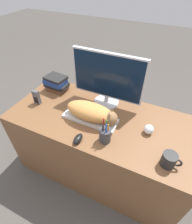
{
  "coord_description": "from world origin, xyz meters",
  "views": [
    {
      "loc": [
        0.4,
        -0.59,
        1.67
      ],
      "look_at": [
        -0.03,
        0.33,
        0.77
      ],
      "focal_mm": 28.0,
      "sensor_mm": 36.0,
      "label": 1
    }
  ],
  "objects_px": {
    "computer_mouse": "(78,139)",
    "pen_cup": "(105,135)",
    "keyboard": "(90,118)",
    "book_stack": "(56,83)",
    "monitor": "(107,78)",
    "coffee_mug": "(169,160)",
    "phone": "(37,97)",
    "cat": "(93,112)",
    "baseball": "(149,129)"
  },
  "relations": [
    {
      "from": "monitor",
      "to": "phone",
      "type": "height_order",
      "value": "monitor"
    },
    {
      "from": "book_stack",
      "to": "phone",
      "type": "bearing_deg",
      "value": -97.34
    },
    {
      "from": "computer_mouse",
      "to": "pen_cup",
      "type": "distance_m",
      "value": 0.19
    },
    {
      "from": "pen_cup",
      "to": "phone",
      "type": "distance_m",
      "value": 0.7
    },
    {
      "from": "coffee_mug",
      "to": "phone",
      "type": "bearing_deg",
      "value": 172.5
    },
    {
      "from": "monitor",
      "to": "pen_cup",
      "type": "xyz_separation_m",
      "value": [
        0.15,
        -0.39,
        -0.19
      ]
    },
    {
      "from": "cat",
      "to": "baseball",
      "type": "height_order",
      "value": "cat"
    },
    {
      "from": "baseball",
      "to": "book_stack",
      "type": "bearing_deg",
      "value": 168.66
    },
    {
      "from": "phone",
      "to": "cat",
      "type": "bearing_deg",
      "value": 0.92
    },
    {
      "from": "keyboard",
      "to": "monitor",
      "type": "distance_m",
      "value": 0.34
    },
    {
      "from": "keyboard",
      "to": "pen_cup",
      "type": "distance_m",
      "value": 0.24
    },
    {
      "from": "cat",
      "to": "coffee_mug",
      "type": "distance_m",
      "value": 0.61
    },
    {
      "from": "monitor",
      "to": "pen_cup",
      "type": "height_order",
      "value": "monitor"
    },
    {
      "from": "computer_mouse",
      "to": "book_stack",
      "type": "height_order",
      "value": "book_stack"
    },
    {
      "from": "monitor",
      "to": "coffee_mug",
      "type": "height_order",
      "value": "monitor"
    },
    {
      "from": "phone",
      "to": "book_stack",
      "type": "distance_m",
      "value": 0.25
    },
    {
      "from": "keyboard",
      "to": "book_stack",
      "type": "bearing_deg",
      "value": 153.42
    },
    {
      "from": "coffee_mug",
      "to": "book_stack",
      "type": "height_order",
      "value": "book_stack"
    },
    {
      "from": "computer_mouse",
      "to": "phone",
      "type": "relative_size",
      "value": 0.77
    },
    {
      "from": "keyboard",
      "to": "monitor",
      "type": "xyz_separation_m",
      "value": [
        0.03,
        0.25,
        0.23
      ]
    },
    {
      "from": "baseball",
      "to": "pen_cup",
      "type": "bearing_deg",
      "value": -142.59
    },
    {
      "from": "pen_cup",
      "to": "phone",
      "type": "relative_size",
      "value": 1.56
    },
    {
      "from": "keyboard",
      "to": "monitor",
      "type": "height_order",
      "value": "monitor"
    },
    {
      "from": "coffee_mug",
      "to": "cat",
      "type": "bearing_deg",
      "value": 165.14
    },
    {
      "from": "monitor",
      "to": "phone",
      "type": "distance_m",
      "value": 0.62
    },
    {
      "from": "computer_mouse",
      "to": "book_stack",
      "type": "bearing_deg",
      "value": 136.73
    },
    {
      "from": "baseball",
      "to": "book_stack",
      "type": "height_order",
      "value": "book_stack"
    },
    {
      "from": "cat",
      "to": "pen_cup",
      "type": "relative_size",
      "value": 2.08
    },
    {
      "from": "keyboard",
      "to": "baseball",
      "type": "distance_m",
      "value": 0.45
    },
    {
      "from": "coffee_mug",
      "to": "pen_cup",
      "type": "xyz_separation_m",
      "value": [
        -0.42,
        0.01,
        0.01
      ]
    },
    {
      "from": "keyboard",
      "to": "phone",
      "type": "bearing_deg",
      "value": -179.04
    },
    {
      "from": "coffee_mug",
      "to": "pen_cup",
      "type": "height_order",
      "value": "pen_cup"
    },
    {
      "from": "pen_cup",
      "to": "cat",
      "type": "bearing_deg",
      "value": 138.48
    },
    {
      "from": "computer_mouse",
      "to": "coffee_mug",
      "type": "bearing_deg",
      "value": 6.97
    },
    {
      "from": "baseball",
      "to": "monitor",
      "type": "bearing_deg",
      "value": 154.6
    },
    {
      "from": "phone",
      "to": "coffee_mug",
      "type": "bearing_deg",
      "value": -7.5
    },
    {
      "from": "monitor",
      "to": "phone",
      "type": "xyz_separation_m",
      "value": [
        -0.54,
        -0.26,
        -0.18
      ]
    },
    {
      "from": "cat",
      "to": "pen_cup",
      "type": "bearing_deg",
      "value": -41.52
    },
    {
      "from": "book_stack",
      "to": "pen_cup",
      "type": "bearing_deg",
      "value": -29.99
    },
    {
      "from": "monitor",
      "to": "coffee_mug",
      "type": "xyz_separation_m",
      "value": [
        0.57,
        -0.4,
        -0.2
      ]
    },
    {
      "from": "monitor",
      "to": "book_stack",
      "type": "height_order",
      "value": "monitor"
    },
    {
      "from": "keyboard",
      "to": "cat",
      "type": "bearing_deg",
      "value": 0.0
    },
    {
      "from": "cat",
      "to": "book_stack",
      "type": "xyz_separation_m",
      "value": [
        -0.5,
        0.24,
        -0.02
      ]
    },
    {
      "from": "cat",
      "to": "phone",
      "type": "xyz_separation_m",
      "value": [
        -0.53,
        -0.01,
        -0.02
      ]
    },
    {
      "from": "cat",
      "to": "coffee_mug",
      "type": "height_order",
      "value": "cat"
    },
    {
      "from": "baseball",
      "to": "book_stack",
      "type": "distance_m",
      "value": 0.94
    },
    {
      "from": "coffee_mug",
      "to": "phone",
      "type": "xyz_separation_m",
      "value": [
        -1.11,
        0.15,
        0.02
      ]
    },
    {
      "from": "book_stack",
      "to": "coffee_mug",
      "type": "bearing_deg",
      "value": -19.95
    },
    {
      "from": "book_stack",
      "to": "monitor",
      "type": "bearing_deg",
      "value": 1.15
    },
    {
      "from": "cat",
      "to": "pen_cup",
      "type": "distance_m",
      "value": 0.22
    }
  ]
}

